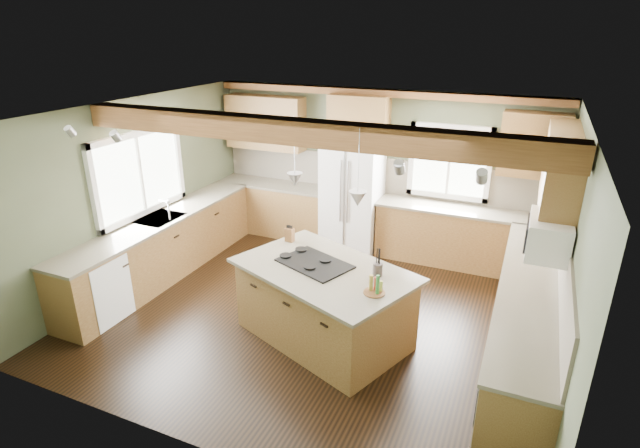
% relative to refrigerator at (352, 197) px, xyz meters
% --- Properties ---
extents(floor, '(5.60, 5.60, 0.00)m').
position_rel_refrigerator_xyz_m(floor, '(0.30, -2.12, -0.90)').
color(floor, black).
rests_on(floor, ground).
extents(ceiling, '(5.60, 5.60, 0.00)m').
position_rel_refrigerator_xyz_m(ceiling, '(0.30, -2.12, 1.70)').
color(ceiling, silver).
rests_on(ceiling, wall_back).
extents(wall_back, '(5.60, 0.00, 5.60)m').
position_rel_refrigerator_xyz_m(wall_back, '(0.30, 0.38, 0.40)').
color(wall_back, '#454C36').
rests_on(wall_back, ground).
extents(wall_left, '(0.00, 5.00, 5.00)m').
position_rel_refrigerator_xyz_m(wall_left, '(-2.50, -2.12, 0.40)').
color(wall_left, '#454C36').
rests_on(wall_left, ground).
extents(wall_right, '(0.00, 5.00, 5.00)m').
position_rel_refrigerator_xyz_m(wall_right, '(3.10, -2.12, 0.40)').
color(wall_right, '#454C36').
rests_on(wall_right, ground).
extents(ceiling_beam, '(5.55, 0.26, 0.26)m').
position_rel_refrigerator_xyz_m(ceiling_beam, '(0.30, -2.60, 1.57)').
color(ceiling_beam, '#543118').
rests_on(ceiling_beam, ceiling).
extents(soffit_trim, '(5.55, 0.20, 0.10)m').
position_rel_refrigerator_xyz_m(soffit_trim, '(0.30, 0.28, 1.64)').
color(soffit_trim, '#543118').
rests_on(soffit_trim, ceiling).
extents(backsplash_back, '(5.58, 0.03, 0.58)m').
position_rel_refrigerator_xyz_m(backsplash_back, '(0.30, 0.36, 0.31)').
color(backsplash_back, brown).
rests_on(backsplash_back, wall_back).
extents(backsplash_right, '(0.03, 3.70, 0.58)m').
position_rel_refrigerator_xyz_m(backsplash_right, '(3.08, -2.07, 0.31)').
color(backsplash_right, brown).
rests_on(backsplash_right, wall_right).
extents(base_cab_back_left, '(2.02, 0.60, 0.88)m').
position_rel_refrigerator_xyz_m(base_cab_back_left, '(-1.49, 0.08, -0.46)').
color(base_cab_back_left, brown).
rests_on(base_cab_back_left, floor).
extents(counter_back_left, '(2.06, 0.64, 0.04)m').
position_rel_refrigerator_xyz_m(counter_back_left, '(-1.49, 0.08, 0.00)').
color(counter_back_left, '#4A4436').
rests_on(counter_back_left, base_cab_back_left).
extents(base_cab_back_right, '(2.62, 0.60, 0.88)m').
position_rel_refrigerator_xyz_m(base_cab_back_right, '(1.79, 0.08, -0.46)').
color(base_cab_back_right, brown).
rests_on(base_cab_back_right, floor).
extents(counter_back_right, '(2.66, 0.64, 0.04)m').
position_rel_refrigerator_xyz_m(counter_back_right, '(1.79, 0.08, 0.00)').
color(counter_back_right, '#4A4436').
rests_on(counter_back_right, base_cab_back_right).
extents(base_cab_left, '(0.60, 3.70, 0.88)m').
position_rel_refrigerator_xyz_m(base_cab_left, '(-2.20, -2.07, -0.46)').
color(base_cab_left, brown).
rests_on(base_cab_left, floor).
extents(counter_left, '(0.64, 3.74, 0.04)m').
position_rel_refrigerator_xyz_m(counter_left, '(-2.20, -2.07, 0.00)').
color(counter_left, '#4A4436').
rests_on(counter_left, base_cab_left).
extents(base_cab_right, '(0.60, 3.70, 0.88)m').
position_rel_refrigerator_xyz_m(base_cab_right, '(2.80, -2.07, -0.46)').
color(base_cab_right, brown).
rests_on(base_cab_right, floor).
extents(counter_right, '(0.64, 3.74, 0.04)m').
position_rel_refrigerator_xyz_m(counter_right, '(2.80, -2.07, 0.00)').
color(counter_right, '#4A4436').
rests_on(counter_right, base_cab_right).
extents(upper_cab_back_left, '(1.40, 0.35, 0.90)m').
position_rel_refrigerator_xyz_m(upper_cab_back_left, '(-1.69, 0.21, 1.05)').
color(upper_cab_back_left, brown).
rests_on(upper_cab_back_left, wall_back).
extents(upper_cab_over_fridge, '(0.96, 0.35, 0.70)m').
position_rel_refrigerator_xyz_m(upper_cab_over_fridge, '(-0.00, 0.21, 1.25)').
color(upper_cab_over_fridge, brown).
rests_on(upper_cab_over_fridge, wall_back).
extents(upper_cab_right, '(0.35, 2.20, 0.90)m').
position_rel_refrigerator_xyz_m(upper_cab_right, '(2.92, -1.22, 1.05)').
color(upper_cab_right, brown).
rests_on(upper_cab_right, wall_right).
extents(upper_cab_back_corner, '(0.90, 0.35, 0.90)m').
position_rel_refrigerator_xyz_m(upper_cab_back_corner, '(2.60, 0.21, 1.05)').
color(upper_cab_back_corner, brown).
rests_on(upper_cab_back_corner, wall_back).
extents(window_left, '(0.04, 1.60, 1.05)m').
position_rel_refrigerator_xyz_m(window_left, '(-2.48, -2.07, 0.65)').
color(window_left, white).
rests_on(window_left, wall_left).
extents(window_back, '(1.10, 0.04, 1.00)m').
position_rel_refrigerator_xyz_m(window_back, '(1.45, 0.36, 0.65)').
color(window_back, white).
rests_on(window_back, wall_back).
extents(sink, '(0.50, 0.65, 0.03)m').
position_rel_refrigerator_xyz_m(sink, '(-2.20, -2.07, 0.01)').
color(sink, '#262628').
rests_on(sink, counter_left).
extents(faucet, '(0.02, 0.02, 0.28)m').
position_rel_refrigerator_xyz_m(faucet, '(-2.02, -2.07, 0.15)').
color(faucet, '#B2B2B7').
rests_on(faucet, sink).
extents(dishwasher, '(0.60, 0.60, 0.84)m').
position_rel_refrigerator_xyz_m(dishwasher, '(-2.19, -3.37, -0.47)').
color(dishwasher, white).
rests_on(dishwasher, floor).
extents(oven, '(0.60, 0.72, 0.84)m').
position_rel_refrigerator_xyz_m(oven, '(2.79, -3.37, -0.47)').
color(oven, white).
rests_on(oven, floor).
extents(microwave, '(0.40, 0.70, 0.38)m').
position_rel_refrigerator_xyz_m(microwave, '(2.88, -2.17, 0.65)').
color(microwave, white).
rests_on(microwave, wall_right).
extents(pendant_left, '(0.18, 0.18, 0.16)m').
position_rel_refrigerator_xyz_m(pendant_left, '(0.17, -2.43, 0.98)').
color(pendant_left, '#B2B2B7').
rests_on(pendant_left, ceiling).
extents(pendant_right, '(0.18, 0.18, 0.16)m').
position_rel_refrigerator_xyz_m(pendant_right, '(1.05, -2.77, 0.98)').
color(pendant_right, '#B2B2B7').
rests_on(pendant_right, ceiling).
extents(refrigerator, '(0.90, 0.74, 1.80)m').
position_rel_refrigerator_xyz_m(refrigerator, '(0.00, 0.00, 0.00)').
color(refrigerator, white).
rests_on(refrigerator, floor).
extents(island, '(2.18, 1.76, 0.88)m').
position_rel_refrigerator_xyz_m(island, '(0.61, -2.60, -0.46)').
color(island, brown).
rests_on(island, floor).
extents(island_top, '(2.34, 1.93, 0.04)m').
position_rel_refrigerator_xyz_m(island_top, '(0.61, -2.60, 0.00)').
color(island_top, '#4A4436').
rests_on(island_top, island).
extents(cooktop, '(0.96, 0.81, 0.02)m').
position_rel_refrigerator_xyz_m(cooktop, '(0.46, -2.54, 0.03)').
color(cooktop, black).
rests_on(cooktop, island_top).
extents(knife_block, '(0.11, 0.09, 0.18)m').
position_rel_refrigerator_xyz_m(knife_block, '(-0.10, -2.06, 0.11)').
color(knife_block, brown).
rests_on(knife_block, island_top).
extents(utensil_crock, '(0.14, 0.14, 0.15)m').
position_rel_refrigerator_xyz_m(utensil_crock, '(1.22, -2.51, 0.09)').
color(utensil_crock, '#38322D').
rests_on(utensil_crock, island_top).
extents(bottle_tray, '(0.25, 0.25, 0.21)m').
position_rel_refrigerator_xyz_m(bottle_tray, '(1.31, -2.91, 0.13)').
color(bottle_tray, brown).
rests_on(bottle_tray, island_top).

